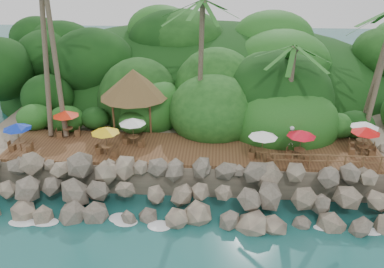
{
  "coord_description": "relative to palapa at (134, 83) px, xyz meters",
  "views": [
    {
      "loc": [
        1.71,
        -19.34,
        14.92
      ],
      "look_at": [
        0.0,
        6.0,
        3.4
      ],
      "focal_mm": 37.69,
      "sensor_mm": 36.0,
      "label": 1
    }
  ],
  "objects": [
    {
      "name": "seawall",
      "position": [
        4.7,
        -7.77,
        -4.64
      ],
      "size": [
        29.0,
        4.0,
        2.3
      ],
      "primitive_type": null,
      "color": "gray",
      "rests_on": "ground"
    },
    {
      "name": "railing",
      "position": [
        13.99,
        -6.12,
        -2.88
      ],
      "size": [
        8.3,
        0.1,
        1.0
      ],
      "color": "brown",
      "rests_on": "terrace"
    },
    {
      "name": "palapa",
      "position": [
        0.0,
        0.0,
        0.0
      ],
      "size": [
        5.28,
        5.28,
        4.6
      ],
      "color": "brown",
      "rests_on": "ground"
    },
    {
      "name": "land_base",
      "position": [
        4.7,
        6.23,
        -4.74
      ],
      "size": [
        32.0,
        25.2,
        2.1
      ],
      "primitive_type": "cube",
      "color": "gray",
      "rests_on": "ground"
    },
    {
      "name": "terrace",
      "position": [
        4.7,
        -3.77,
        -3.59
      ],
      "size": [
        26.0,
        5.0,
        0.2
      ],
      "primitive_type": "cube",
      "color": "brown",
      "rests_on": "land_base"
    },
    {
      "name": "ground",
      "position": [
        4.7,
        -9.77,
        -5.79
      ],
      "size": [
        140.0,
        140.0,
        0.0
      ],
      "primitive_type": "plane",
      "color": "#19514F",
      "rests_on": "ground"
    },
    {
      "name": "foam_line",
      "position": [
        4.7,
        -9.47,
        -5.76
      ],
      "size": [
        25.2,
        0.8,
        0.06
      ],
      "color": "white",
      "rests_on": "ground"
    },
    {
      "name": "jungle_hill",
      "position": [
        4.7,
        13.73,
        -5.79
      ],
      "size": [
        44.8,
        28.0,
        15.4
      ],
      "primitive_type": "ellipsoid",
      "color": "#143811",
      "rests_on": "ground"
    },
    {
      "name": "dining_clusters",
      "position": [
        5.84,
        -3.94,
        -1.77
      ],
      "size": [
        25.52,
        4.88,
        2.07
      ],
      "color": "brown",
      "rests_on": "terrace"
    },
    {
      "name": "waiter",
      "position": [
        11.49,
        -3.61,
        -2.58
      ],
      "size": [
        0.7,
        0.48,
        1.83
      ],
      "primitive_type": "imported",
      "rotation": [
        0.0,
        0.0,
        3.21
      ],
      "color": "silver",
      "rests_on": "terrace"
    },
    {
      "name": "jungle_foliage",
      "position": [
        4.7,
        5.23,
        -5.79
      ],
      "size": [
        44.0,
        16.0,
        12.0
      ],
      "primitive_type": null,
      "color": "#143811",
      "rests_on": "ground"
    }
  ]
}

